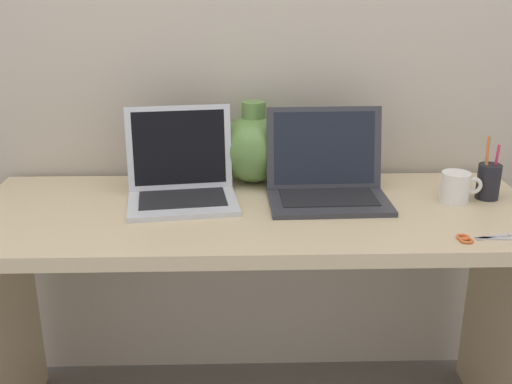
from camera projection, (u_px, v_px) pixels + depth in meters
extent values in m
cube|color=#BCAD99|center=(253.00, 37.00, 1.93)|extent=(4.40, 0.04, 2.40)
cube|color=#D1B78C|center=(256.00, 215.00, 1.77)|extent=(1.61, 0.61, 0.04)
cube|color=#D1B78C|center=(5.00, 333.00, 1.88)|extent=(0.03, 0.52, 0.72)
cube|color=#D1B78C|center=(501.00, 325.00, 1.92)|extent=(0.03, 0.52, 0.72)
cube|color=silver|center=(183.00, 201.00, 1.79)|extent=(0.34, 0.29, 0.01)
cube|color=black|center=(183.00, 198.00, 1.79)|extent=(0.27, 0.18, 0.00)
cube|color=silver|center=(179.00, 148.00, 1.85)|extent=(0.31, 0.08, 0.25)
cube|color=black|center=(179.00, 148.00, 1.85)|extent=(0.28, 0.08, 0.22)
cube|color=#333338|center=(328.00, 200.00, 1.80)|extent=(0.35, 0.27, 0.01)
cube|color=black|center=(328.00, 197.00, 1.80)|extent=(0.28, 0.16, 0.00)
cube|color=#333338|center=(324.00, 148.00, 1.86)|extent=(0.35, 0.07, 0.24)
cube|color=black|center=(324.00, 148.00, 1.86)|extent=(0.31, 0.06, 0.21)
ellipsoid|color=#5B843D|center=(254.00, 149.00, 1.95)|extent=(0.23, 0.23, 0.21)
cylinder|color=#5B843D|center=(254.00, 110.00, 1.91)|extent=(0.07, 0.07, 0.05)
cylinder|color=white|center=(455.00, 187.00, 1.79)|extent=(0.08, 0.08, 0.09)
torus|color=white|center=(474.00, 186.00, 1.79)|extent=(0.05, 0.01, 0.05)
cylinder|color=black|center=(488.00, 182.00, 1.82)|extent=(0.07, 0.07, 0.10)
cylinder|color=#4CA566|center=(486.00, 163.00, 1.81)|extent=(0.01, 0.02, 0.15)
cylinder|color=#D83359|center=(495.00, 166.00, 1.80)|extent=(0.01, 0.03, 0.14)
cylinder|color=orange|center=(487.00, 163.00, 1.80)|extent=(0.01, 0.02, 0.16)
cube|color=#B7B7BC|center=(493.00, 237.00, 1.57)|extent=(0.10, 0.04, 0.00)
cube|color=#B7B7BC|center=(495.00, 238.00, 1.56)|extent=(0.10, 0.02, 0.00)
torus|color=orange|center=(466.00, 240.00, 1.55)|extent=(0.03, 0.04, 0.01)
torus|color=orange|center=(463.00, 237.00, 1.56)|extent=(0.03, 0.03, 0.01)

